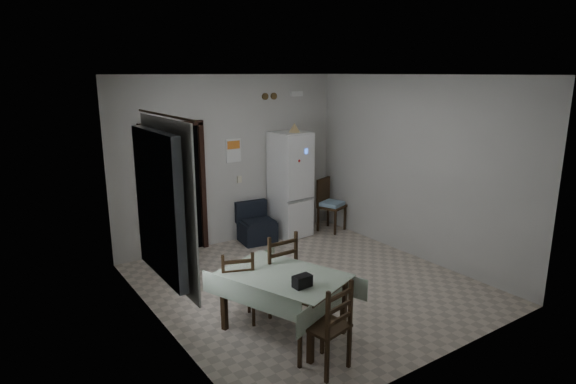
% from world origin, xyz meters
% --- Properties ---
extents(ground, '(4.50, 4.50, 0.00)m').
position_xyz_m(ground, '(0.00, 0.00, 0.00)').
color(ground, '#BAAB98').
rests_on(ground, ground).
extents(ceiling, '(4.20, 4.50, 0.02)m').
position_xyz_m(ceiling, '(0.00, 0.00, 2.90)').
color(ceiling, white).
rests_on(ceiling, ground).
extents(wall_back, '(4.20, 0.02, 2.90)m').
position_xyz_m(wall_back, '(0.00, 2.25, 1.45)').
color(wall_back, beige).
rests_on(wall_back, ground).
extents(wall_front, '(4.20, 0.02, 2.90)m').
position_xyz_m(wall_front, '(0.00, -2.25, 1.45)').
color(wall_front, beige).
rests_on(wall_front, ground).
extents(wall_left, '(0.02, 4.50, 2.90)m').
position_xyz_m(wall_left, '(-2.10, 0.00, 1.45)').
color(wall_left, beige).
rests_on(wall_left, ground).
extents(wall_right, '(0.02, 4.50, 2.90)m').
position_xyz_m(wall_right, '(2.10, 0.00, 1.45)').
color(wall_right, beige).
rests_on(wall_right, ground).
extents(doorway, '(1.06, 0.52, 2.22)m').
position_xyz_m(doorway, '(-1.05, 2.45, 1.06)').
color(doorway, black).
rests_on(doorway, ground).
extents(window_recess, '(0.10, 1.20, 1.60)m').
position_xyz_m(window_recess, '(-2.15, -0.20, 1.55)').
color(window_recess, silver).
rests_on(window_recess, ground).
extents(curtain, '(0.02, 1.45, 1.85)m').
position_xyz_m(curtain, '(-2.04, -0.20, 1.55)').
color(curtain, white).
rests_on(curtain, ground).
extents(curtain_rod, '(0.02, 1.60, 0.02)m').
position_xyz_m(curtain_rod, '(-2.03, -0.20, 2.50)').
color(curtain_rod, black).
rests_on(curtain_rod, ground).
extents(calendar, '(0.28, 0.02, 0.40)m').
position_xyz_m(calendar, '(0.05, 2.24, 1.62)').
color(calendar, white).
rests_on(calendar, ground).
extents(calendar_image, '(0.24, 0.01, 0.14)m').
position_xyz_m(calendar_image, '(0.05, 2.23, 1.72)').
color(calendar_image, orange).
rests_on(calendar_image, ground).
extents(light_switch, '(0.08, 0.02, 0.12)m').
position_xyz_m(light_switch, '(0.15, 2.24, 1.10)').
color(light_switch, beige).
rests_on(light_switch, ground).
extents(vent_left, '(0.12, 0.03, 0.12)m').
position_xyz_m(vent_left, '(0.70, 2.23, 2.52)').
color(vent_left, brown).
rests_on(vent_left, ground).
extents(vent_right, '(0.12, 0.03, 0.12)m').
position_xyz_m(vent_right, '(0.88, 2.23, 2.52)').
color(vent_right, brown).
rests_on(vent_right, ground).
extents(emergency_light, '(0.25, 0.07, 0.09)m').
position_xyz_m(emergency_light, '(1.35, 2.21, 2.55)').
color(emergency_light, white).
rests_on(emergency_light, ground).
extents(fridge, '(0.66, 0.66, 1.91)m').
position_xyz_m(fridge, '(1.03, 1.93, 0.95)').
color(fridge, white).
rests_on(fridge, ground).
extents(tan_cone, '(0.22, 0.22, 0.16)m').
position_xyz_m(tan_cone, '(1.06, 1.85, 1.99)').
color(tan_cone, tan).
rests_on(tan_cone, fridge).
extents(navy_seat, '(0.65, 0.64, 0.71)m').
position_xyz_m(navy_seat, '(0.32, 1.93, 0.35)').
color(navy_seat, black).
rests_on(navy_seat, ground).
extents(corner_chair, '(0.56, 0.56, 1.00)m').
position_xyz_m(corner_chair, '(1.80, 1.67, 0.50)').
color(corner_chair, black).
rests_on(corner_chair, ground).
extents(dining_table, '(1.34, 1.60, 0.71)m').
position_xyz_m(dining_table, '(-0.99, -0.87, 0.36)').
color(dining_table, '#A0B399').
rests_on(dining_table, ground).
extents(black_bag, '(0.20, 0.13, 0.13)m').
position_xyz_m(black_bag, '(-1.01, -1.25, 0.78)').
color(black_bag, black).
rests_on(black_bag, dining_table).
extents(dining_chair_far_left, '(0.51, 0.51, 0.93)m').
position_xyz_m(dining_chair_far_left, '(-1.32, -0.35, 0.46)').
color(dining_chair_far_left, black).
rests_on(dining_chair_far_left, ground).
extents(dining_chair_far_right, '(0.45, 0.45, 1.05)m').
position_xyz_m(dining_chair_far_right, '(-0.77, -0.33, 0.52)').
color(dining_chair_far_right, black).
rests_on(dining_chair_far_right, ground).
extents(dining_chair_near_head, '(0.49, 0.49, 0.96)m').
position_xyz_m(dining_chair_near_head, '(-1.05, -1.69, 0.48)').
color(dining_chair_near_head, black).
rests_on(dining_chair_near_head, ground).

